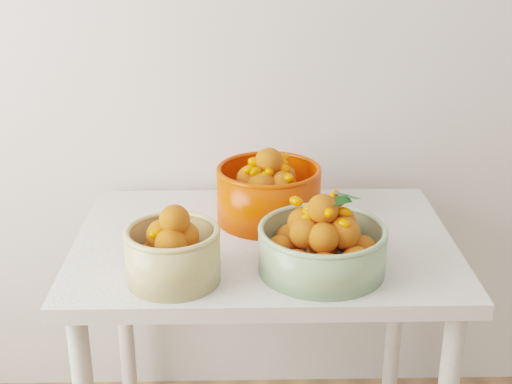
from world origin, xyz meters
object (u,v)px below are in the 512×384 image
table (264,271)px  bowl_green (322,244)px  bowl_orange (268,192)px  bowl_cream (173,252)px

table → bowl_green: bowl_green is taller
table → bowl_green: 0.28m
bowl_orange → table: bearing=-97.5°
bowl_cream → bowl_green: bowl_green is taller
bowl_cream → bowl_green: 0.35m
table → bowl_cream: size_ratio=4.04×
bowl_orange → bowl_green: bearing=-68.8°
bowl_green → bowl_orange: bowl_orange is taller
bowl_cream → bowl_orange: 0.42m
table → bowl_orange: size_ratio=3.26×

